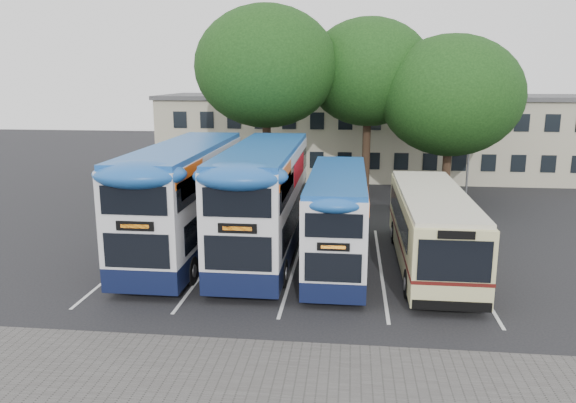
{
  "coord_description": "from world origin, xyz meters",
  "views": [
    {
      "loc": [
        -1.57,
        -17.05,
        7.63
      ],
      "look_at": [
        -4.05,
        5.0,
        2.65
      ],
      "focal_mm": 35.0,
      "sensor_mm": 36.0,
      "label": 1
    }
  ],
  "objects_px": {
    "tree_right": "(451,96)",
    "tree_left": "(266,67)",
    "lamp_post": "(471,117)",
    "bus_dd_left": "(185,194)",
    "bus_single": "(431,224)",
    "tree_mid": "(369,72)",
    "bus_dd_mid": "(264,196)",
    "bus_dd_right": "(337,215)"
  },
  "relations": [
    {
      "from": "tree_right",
      "to": "tree_left",
      "type": "bearing_deg",
      "value": -175.79
    },
    {
      "from": "lamp_post",
      "to": "bus_dd_left",
      "type": "xyz_separation_m",
      "value": [
        -14.63,
        -13.98,
        -2.46
      ]
    },
    {
      "from": "lamp_post",
      "to": "bus_single",
      "type": "height_order",
      "value": "lamp_post"
    },
    {
      "from": "tree_mid",
      "to": "bus_dd_mid",
      "type": "distance_m",
      "value": 14.44
    },
    {
      "from": "lamp_post",
      "to": "bus_dd_mid",
      "type": "height_order",
      "value": "lamp_post"
    },
    {
      "from": "tree_left",
      "to": "tree_mid",
      "type": "bearing_deg",
      "value": 22.68
    },
    {
      "from": "tree_mid",
      "to": "bus_single",
      "type": "height_order",
      "value": "tree_mid"
    },
    {
      "from": "bus_single",
      "to": "tree_left",
      "type": "bearing_deg",
      "value": 127.63
    },
    {
      "from": "bus_dd_left",
      "to": "bus_dd_right",
      "type": "relative_size",
      "value": 1.22
    },
    {
      "from": "bus_dd_right",
      "to": "bus_dd_mid",
      "type": "bearing_deg",
      "value": 160.53
    },
    {
      "from": "tree_left",
      "to": "bus_dd_mid",
      "type": "height_order",
      "value": "tree_left"
    },
    {
      "from": "lamp_post",
      "to": "bus_single",
      "type": "distance_m",
      "value": 15.53
    },
    {
      "from": "tree_right",
      "to": "bus_dd_mid",
      "type": "distance_m",
      "value": 14.91
    },
    {
      "from": "bus_dd_right",
      "to": "tree_left",
      "type": "bearing_deg",
      "value": 112.01
    },
    {
      "from": "tree_left",
      "to": "bus_dd_right",
      "type": "relative_size",
      "value": 1.26
    },
    {
      "from": "bus_dd_mid",
      "to": "bus_dd_right",
      "type": "distance_m",
      "value": 3.37
    },
    {
      "from": "tree_left",
      "to": "bus_single",
      "type": "bearing_deg",
      "value": -52.37
    },
    {
      "from": "lamp_post",
      "to": "bus_single",
      "type": "bearing_deg",
      "value": -106.29
    },
    {
      "from": "lamp_post",
      "to": "tree_right",
      "type": "bearing_deg",
      "value": -122.06
    },
    {
      "from": "bus_dd_left",
      "to": "bus_dd_right",
      "type": "xyz_separation_m",
      "value": [
        6.58,
        -1.01,
        -0.48
      ]
    },
    {
      "from": "bus_dd_mid",
      "to": "bus_dd_right",
      "type": "xyz_separation_m",
      "value": [
        3.14,
        -1.11,
        -0.48
      ]
    },
    {
      "from": "lamp_post",
      "to": "bus_dd_left",
      "type": "relative_size",
      "value": 0.79
    },
    {
      "from": "tree_right",
      "to": "lamp_post",
      "type": "bearing_deg",
      "value": 57.94
    },
    {
      "from": "tree_right",
      "to": "bus_single",
      "type": "relative_size",
      "value": 0.96
    },
    {
      "from": "tree_mid",
      "to": "bus_dd_mid",
      "type": "height_order",
      "value": "tree_mid"
    },
    {
      "from": "lamp_post",
      "to": "tree_left",
      "type": "relative_size",
      "value": 0.77
    },
    {
      "from": "tree_mid",
      "to": "bus_dd_right",
      "type": "bearing_deg",
      "value": -96.03
    },
    {
      "from": "lamp_post",
      "to": "tree_right",
      "type": "height_order",
      "value": "tree_right"
    },
    {
      "from": "bus_dd_right",
      "to": "bus_single",
      "type": "xyz_separation_m",
      "value": [
        3.8,
        0.43,
        -0.38
      ]
    },
    {
      "from": "tree_left",
      "to": "bus_dd_right",
      "type": "distance_m",
      "value": 13.55
    },
    {
      "from": "tree_mid",
      "to": "bus_single",
      "type": "xyz_separation_m",
      "value": [
        2.34,
        -13.34,
        -6.07
      ]
    },
    {
      "from": "tree_left",
      "to": "bus_single",
      "type": "distance_m",
      "value": 15.09
    },
    {
      "from": "tree_mid",
      "to": "bus_dd_left",
      "type": "bearing_deg",
      "value": -122.19
    },
    {
      "from": "bus_dd_left",
      "to": "bus_single",
      "type": "distance_m",
      "value": 10.43
    },
    {
      "from": "tree_right",
      "to": "bus_dd_right",
      "type": "xyz_separation_m",
      "value": [
        -6.21,
        -12.05,
        -4.35
      ]
    },
    {
      "from": "tree_right",
      "to": "bus_dd_left",
      "type": "bearing_deg",
      "value": -139.19
    },
    {
      "from": "lamp_post",
      "to": "bus_dd_mid",
      "type": "bearing_deg",
      "value": -128.89
    },
    {
      "from": "bus_dd_left",
      "to": "bus_single",
      "type": "relative_size",
      "value": 1.1
    },
    {
      "from": "tree_mid",
      "to": "bus_dd_mid",
      "type": "bearing_deg",
      "value": -109.96
    },
    {
      "from": "lamp_post",
      "to": "bus_dd_mid",
      "type": "relative_size",
      "value": 0.79
    },
    {
      "from": "bus_dd_mid",
      "to": "tree_mid",
      "type": "bearing_deg",
      "value": 70.04
    },
    {
      "from": "bus_dd_left",
      "to": "bus_dd_mid",
      "type": "xyz_separation_m",
      "value": [
        3.44,
        0.1,
        -0.0
      ]
    }
  ]
}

